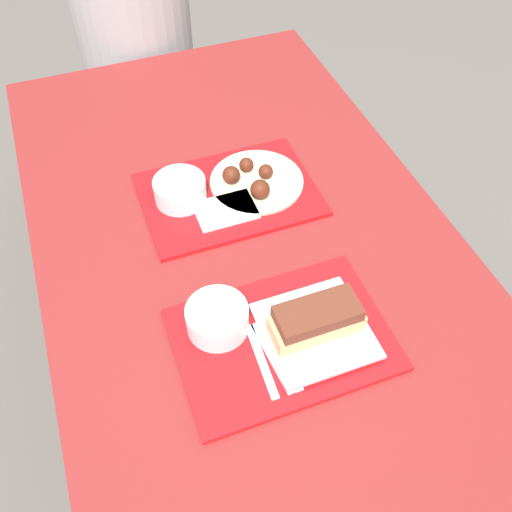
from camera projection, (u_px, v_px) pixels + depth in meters
ground_plane at (255, 399)px, 1.85m from camera, size 12.00×12.00×0.00m
picnic_table at (255, 277)px, 1.36m from camera, size 0.95×1.80×0.73m
picnic_bench_far at (155, 104)px, 2.22m from camera, size 0.91×0.28×0.47m
tray_near at (282, 339)px, 1.15m from camera, size 0.43×0.30×0.01m
tray_far at (229, 195)px, 1.42m from camera, size 0.43×0.30×0.01m
bowl_coleslaw_near at (217, 318)px, 1.13m from camera, size 0.13×0.13×0.06m
brisket_sandwich_plate at (316, 325)px, 1.12m from camera, size 0.21×0.21×0.09m
plastic_fork_near at (272, 357)px, 1.11m from camera, size 0.03×0.17×0.00m
plastic_knife_near at (283, 354)px, 1.12m from camera, size 0.02×0.17×0.00m
plastic_spoon_near at (262, 361)px, 1.11m from camera, size 0.02×0.17×0.00m
bowl_coleslaw_far at (180, 189)px, 1.37m from camera, size 0.13×0.13×0.06m
wings_plate_far at (254, 180)px, 1.42m from camera, size 0.24×0.24×0.06m
napkin_far at (226, 210)px, 1.37m from camera, size 0.14×0.10×0.01m
person_seated_across at (133, 22)px, 1.96m from camera, size 0.40×0.40×0.67m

